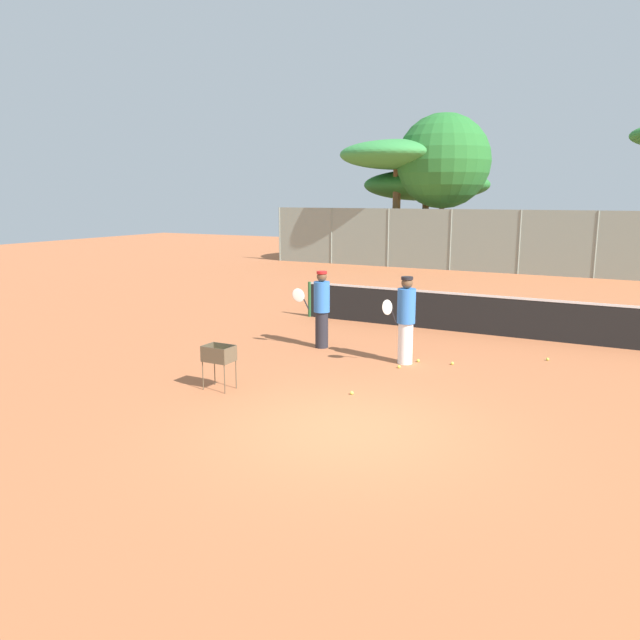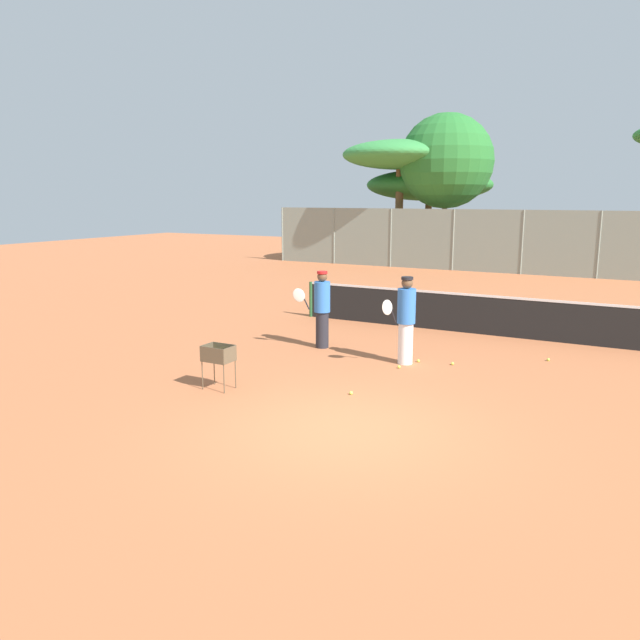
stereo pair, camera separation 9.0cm
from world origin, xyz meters
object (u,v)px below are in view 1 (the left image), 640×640
parked_car (489,254)px  tennis_net (478,313)px  player_red_cap (406,319)px  ball_cart (218,357)px  player_white_outfit (321,308)px

parked_car → tennis_net: bearing=-77.6°
player_red_cap → ball_cart: bearing=-11.5°
ball_cart → player_white_outfit: bearing=87.8°
tennis_net → player_white_outfit: bearing=-131.4°
tennis_net → player_red_cap: 3.84m
tennis_net → player_red_cap: player_red_cap is taller
player_red_cap → parked_car: bearing=-147.3°
player_white_outfit → ball_cart: player_white_outfit is taller
player_red_cap → tennis_net: bearing=-165.2°
player_white_outfit → ball_cart: 3.87m
player_red_cap → ball_cart: player_red_cap is taller
player_white_outfit → parked_car: (-0.71, 19.92, -0.31)m
player_red_cap → parked_car: 20.57m
tennis_net → ball_cart: (-3.09, -7.19, 0.07)m
tennis_net → parked_car: parked_car is taller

